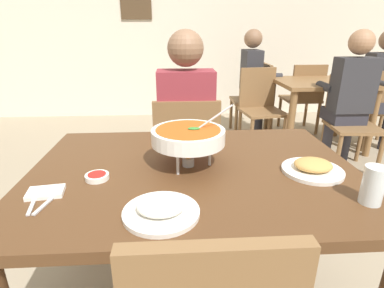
# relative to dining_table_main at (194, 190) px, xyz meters

# --- Properties ---
(cafe_rear_partition) EXTENTS (10.00, 0.10, 3.00)m
(cafe_rear_partition) POSITION_rel_dining_table_main_xyz_m (0.00, 3.73, 0.83)
(cafe_rear_partition) COLOR beige
(cafe_rear_partition) RESTS_ON ground_plane
(dining_table_main) EXTENTS (1.34, 0.98, 0.77)m
(dining_table_main) POSITION_rel_dining_table_main_xyz_m (0.00, 0.00, 0.00)
(dining_table_main) COLOR #51331C
(dining_table_main) RESTS_ON ground_plane
(chair_diner_main) EXTENTS (0.44, 0.44, 0.90)m
(chair_diner_main) POSITION_rel_dining_table_main_xyz_m (-0.00, 0.77, -0.16)
(chair_diner_main) COLOR brown
(chair_diner_main) RESTS_ON ground_plane
(diner_main) EXTENTS (0.40, 0.45, 1.31)m
(diner_main) POSITION_rel_dining_table_main_xyz_m (0.00, 0.81, 0.08)
(diner_main) COLOR #2D2D38
(diner_main) RESTS_ON ground_plane
(curry_bowl) EXTENTS (0.33, 0.30, 0.26)m
(curry_bowl) POSITION_rel_dining_table_main_xyz_m (-0.02, 0.03, 0.23)
(curry_bowl) COLOR silver
(curry_bowl) RESTS_ON dining_table_main
(rice_plate) EXTENTS (0.24, 0.24, 0.06)m
(rice_plate) POSITION_rel_dining_table_main_xyz_m (-0.13, -0.33, 0.12)
(rice_plate) COLOR white
(rice_plate) RESTS_ON dining_table_main
(appetizer_plate) EXTENTS (0.24, 0.24, 0.06)m
(appetizer_plate) POSITION_rel_dining_table_main_xyz_m (0.47, -0.07, 0.12)
(appetizer_plate) COLOR white
(appetizer_plate) RESTS_ON dining_table_main
(sauce_dish) EXTENTS (0.09, 0.09, 0.02)m
(sauce_dish) POSITION_rel_dining_table_main_xyz_m (-0.38, -0.07, 0.11)
(sauce_dish) COLOR white
(sauce_dish) RESTS_ON dining_table_main
(napkin_folded) EXTENTS (0.13, 0.10, 0.02)m
(napkin_folded) POSITION_rel_dining_table_main_xyz_m (-0.53, -0.18, 0.11)
(napkin_folded) COLOR white
(napkin_folded) RESTS_ON dining_table_main
(fork_utensil) EXTENTS (0.05, 0.17, 0.01)m
(fork_utensil) POSITION_rel_dining_table_main_xyz_m (-0.55, -0.23, 0.11)
(fork_utensil) COLOR silver
(fork_utensil) RESTS_ON dining_table_main
(spoon_utensil) EXTENTS (0.05, 0.17, 0.01)m
(spoon_utensil) POSITION_rel_dining_table_main_xyz_m (-0.50, -0.23, 0.11)
(spoon_utensil) COLOR silver
(spoon_utensil) RESTS_ON dining_table_main
(drink_glass) EXTENTS (0.07, 0.07, 0.13)m
(drink_glass) POSITION_rel_dining_table_main_xyz_m (0.56, -0.30, 0.16)
(drink_glass) COLOR silver
(drink_glass) RESTS_ON dining_table_main
(dining_table_far) EXTENTS (1.00, 0.80, 0.77)m
(dining_table_far) POSITION_rel_dining_table_main_xyz_m (1.58, 2.16, -0.04)
(dining_table_far) COLOR brown
(dining_table_far) RESTS_ON ground_plane
(chair_bg_left) EXTENTS (0.48, 0.48, 0.90)m
(chair_bg_left) POSITION_rel_dining_table_main_xyz_m (1.64, 1.61, -0.16)
(chair_bg_left) COLOR brown
(chair_bg_left) RESTS_ON ground_plane
(chair_bg_middle) EXTENTS (0.47, 0.47, 0.90)m
(chair_bg_middle) POSITION_rel_dining_table_main_xyz_m (2.26, 2.04, -0.16)
(chair_bg_middle) COLOR brown
(chair_bg_middle) RESTS_ON ground_plane
(chair_bg_right) EXTENTS (0.44, 0.44, 0.90)m
(chair_bg_right) POSITION_rel_dining_table_main_xyz_m (1.00, 2.71, -0.16)
(chair_bg_right) COLOR brown
(chair_bg_right) RESTS_ON ground_plane
(chair_bg_corner) EXTENTS (0.49, 0.49, 0.90)m
(chair_bg_corner) POSITION_rel_dining_table_main_xyz_m (0.91, 2.22, -0.16)
(chair_bg_corner) COLOR brown
(chair_bg_corner) RESTS_ON ground_plane
(chair_bg_window) EXTENTS (0.44, 0.44, 0.90)m
(chair_bg_window) POSITION_rel_dining_table_main_xyz_m (1.61, 2.67, -0.16)
(chair_bg_window) COLOR brown
(chair_bg_window) RESTS_ON ground_plane
(patron_bg_left) EXTENTS (0.40, 0.45, 1.31)m
(patron_bg_left) POSITION_rel_dining_table_main_xyz_m (1.59, 1.62, 0.08)
(patron_bg_left) COLOR #2D2D38
(patron_bg_left) RESTS_ON ground_plane
(patron_bg_middle) EXTENTS (0.40, 0.45, 1.31)m
(patron_bg_middle) POSITION_rel_dining_table_main_xyz_m (2.23, 2.09, 0.08)
(patron_bg_middle) COLOR #2D2D38
(patron_bg_middle) RESTS_ON ground_plane
(patron_bg_right) EXTENTS (0.45, 0.40, 1.31)m
(patron_bg_right) POSITION_rel_dining_table_main_xyz_m (0.94, 2.68, 0.08)
(patron_bg_right) COLOR #2D2D38
(patron_bg_right) RESTS_ON ground_plane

